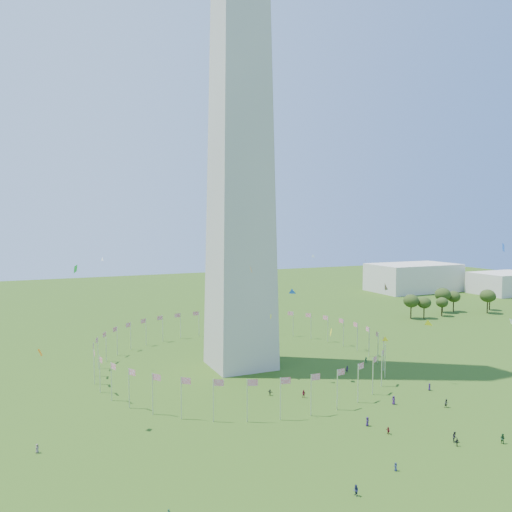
# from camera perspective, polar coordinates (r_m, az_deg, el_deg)

# --- Properties ---
(ground) EXTENTS (600.00, 600.00, 0.00)m
(ground) POSITION_cam_1_polar(r_m,az_deg,el_deg) (104.14, 9.21, -19.47)
(ground) COLOR #274610
(ground) RESTS_ON ground
(washington_monument) EXTENTS (16.80, 16.80, 169.00)m
(washington_monument) POSITION_cam_1_polar(r_m,az_deg,el_deg) (146.48, -1.85, 21.15)
(washington_monument) COLOR #BAB4A5
(washington_monument) RESTS_ON ground
(flag_ring) EXTENTS (80.24, 80.24, 9.00)m
(flag_ring) POSITION_cam_1_polar(r_m,az_deg,el_deg) (144.86, -1.77, -10.72)
(flag_ring) COLOR silver
(flag_ring) RESTS_ON ground
(gov_building_east_a) EXTENTS (50.00, 30.00, 16.00)m
(gov_building_east_a) POSITION_cam_1_polar(r_m,az_deg,el_deg) (308.06, 17.53, -2.34)
(gov_building_east_a) COLOR beige
(gov_building_east_a) RESTS_ON ground
(gov_building_east_b) EXTENTS (35.00, 25.00, 12.00)m
(gov_building_east_b) POSITION_cam_1_polar(r_m,az_deg,el_deg) (316.11, 26.60, -2.79)
(gov_building_east_b) COLOR beige
(gov_building_east_b) RESTS_ON ground
(crowd) EXTENTS (95.46, 68.56, 1.98)m
(crowd) POSITION_cam_1_polar(r_m,az_deg,el_deg) (110.92, 14.01, -17.54)
(crowd) COLOR #173A1F
(crowd) RESTS_ON ground
(kites_aloft) EXTENTS (121.52, 78.88, 39.97)m
(kites_aloft) POSITION_cam_1_polar(r_m,az_deg,el_deg) (122.21, 8.84, -4.93)
(kites_aloft) COLOR yellow
(kites_aloft) RESTS_ON ground
(tree_line_east) EXTENTS (53.11, 16.35, 10.99)m
(tree_line_east) POSITION_cam_1_polar(r_m,az_deg,el_deg) (237.41, 21.31, -5.06)
(tree_line_east) COLOR #334A18
(tree_line_east) RESTS_ON ground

